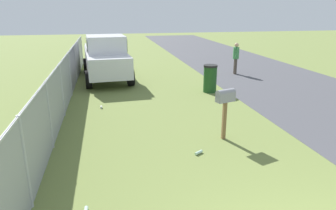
{
  "coord_description": "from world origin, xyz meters",
  "views": [
    {
      "loc": [
        -2.23,
        2.74,
        3.27
      ],
      "look_at": [
        4.96,
        1.3,
        0.97
      ],
      "focal_mm": 33.14,
      "sensor_mm": 36.0,
      "label": 1
    }
  ],
  "objects_px": {
    "mailbox": "(225,100)",
    "pedestrian": "(236,56)",
    "trash_bin": "(210,79)",
    "pickup_truck": "(106,56)"
  },
  "relations": [
    {
      "from": "mailbox",
      "to": "pedestrian",
      "type": "xyz_separation_m",
      "value": [
        7.74,
        -3.6,
        -0.15
      ]
    },
    {
      "from": "pickup_truck",
      "to": "trash_bin",
      "type": "xyz_separation_m",
      "value": [
        -3.17,
        -4.06,
        -0.55
      ]
    },
    {
      "from": "trash_bin",
      "to": "mailbox",
      "type": "bearing_deg",
      "value": 165.68
    },
    {
      "from": "mailbox",
      "to": "pedestrian",
      "type": "relative_size",
      "value": 0.84
    },
    {
      "from": "pickup_truck",
      "to": "pedestrian",
      "type": "height_order",
      "value": "pickup_truck"
    },
    {
      "from": "pickup_truck",
      "to": "trash_bin",
      "type": "bearing_deg",
      "value": 47.51
    },
    {
      "from": "trash_bin",
      "to": "pedestrian",
      "type": "bearing_deg",
      "value": -37.52
    },
    {
      "from": "pedestrian",
      "to": "pickup_truck",
      "type": "bearing_deg",
      "value": 10.26
    },
    {
      "from": "mailbox",
      "to": "trash_bin",
      "type": "distance_m",
      "value": 4.74
    },
    {
      "from": "pickup_truck",
      "to": "trash_bin",
      "type": "distance_m",
      "value": 5.18
    }
  ]
}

